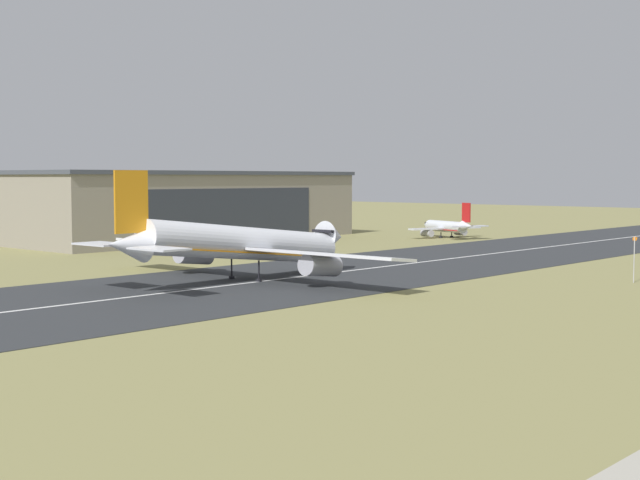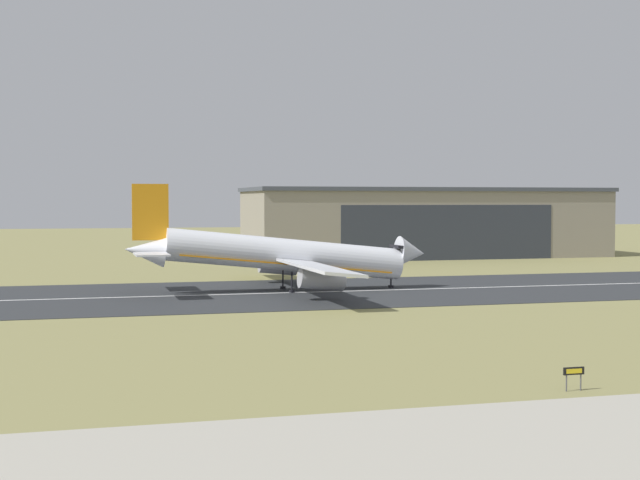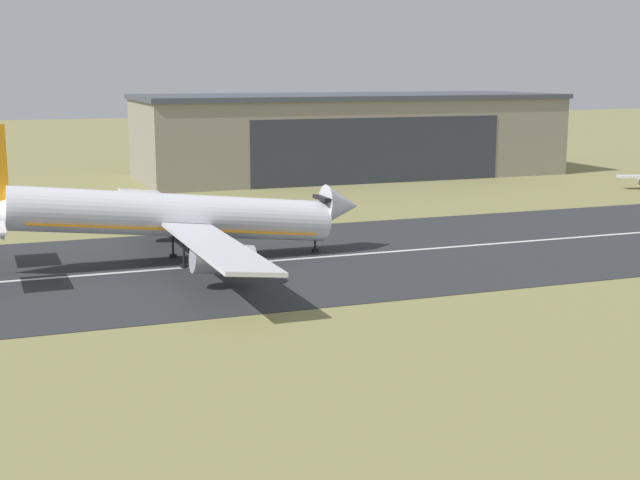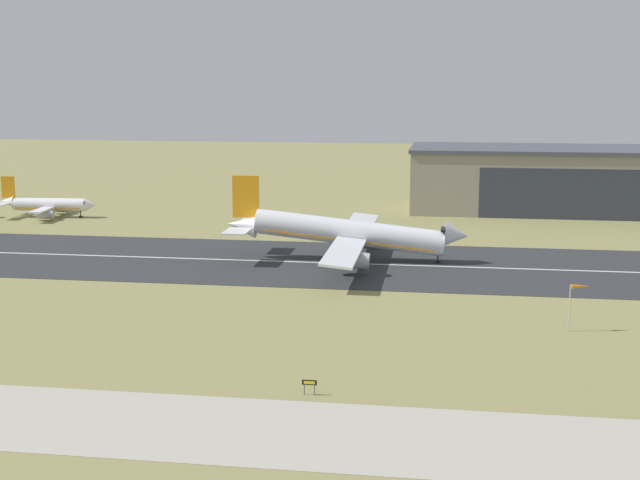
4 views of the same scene
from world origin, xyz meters
TOP-DOWN VIEW (x-y plane):
  - ground_plane at (0.00, 53.51)m, footprint 736.81×736.81m
  - runway_strip at (0.00, 107.01)m, footprint 496.81×41.30m
  - runway_centreline at (0.00, 107.01)m, footprint 447.13×0.70m
  - taxiway_road at (0.00, 27.23)m, footprint 372.61×16.67m
  - hangar_building at (74.64, 181.83)m, footprint 85.04×30.95m
  - airplane_landing at (24.10, 109.86)m, footprint 45.53×55.47m
  - airplane_parked_centre at (-55.01, 151.60)m, footprint 24.53×21.08m
  - windsock_pole at (60.49, 67.53)m, footprint 2.75×1.16m
  - runway_sign at (28.88, 37.69)m, footprint 1.60×0.13m

SIDE VIEW (x-z plane):
  - ground_plane at x=0.00m, z-range 0.00..0.00m
  - taxiway_road at x=0.00m, z-range 0.00..0.05m
  - runway_strip at x=0.00m, z-range 0.00..0.06m
  - runway_centreline at x=0.00m, z-range 0.06..0.07m
  - runway_sign at x=28.88m, z-range 0.43..2.11m
  - airplane_parked_centre at x=-55.01m, z-range -1.93..8.08m
  - airplane_landing at x=24.10m, z-range -2.62..13.05m
  - windsock_pole at x=60.49m, z-range 2.58..9.06m
  - hangar_building at x=74.64m, z-range 0.02..16.33m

